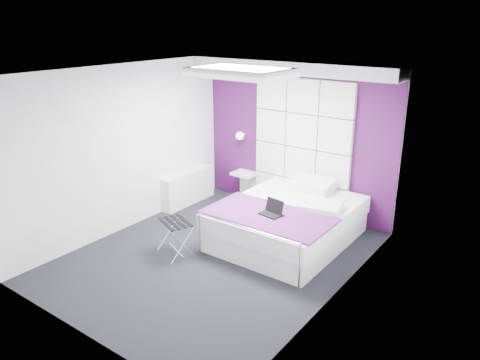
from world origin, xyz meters
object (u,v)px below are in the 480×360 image
object	(u,v)px
bed	(288,221)
laptop	(272,211)
wall_lamp	(241,135)
luggage_rack	(176,238)
radiator	(188,188)
nightstand	(244,174)

from	to	relation	value
bed	laptop	xyz separation A→B (m)	(0.03, -0.51, 0.34)
wall_lamp	luggage_rack	size ratio (longest dim) A/B	0.29
bed	luggage_rack	size ratio (longest dim) A/B	4.23
bed	radiator	bearing A→B (deg)	173.87
wall_lamp	laptop	distance (m)	2.29
radiator	laptop	xyz separation A→B (m)	(2.28, -0.75, 0.37)
wall_lamp	luggage_rack	distance (m)	2.59
radiator	nightstand	world-z (taller)	radiator
bed	nightstand	xyz separation A→B (m)	(-1.51, 0.96, 0.20)
wall_lamp	bed	xyz separation A→B (m)	(1.61, -1.00, -0.90)
luggage_rack	laptop	xyz separation A→B (m)	(1.10, 0.83, 0.41)
bed	luggage_rack	world-z (taller)	bed
nightstand	bed	bearing A→B (deg)	-32.55
radiator	bed	distance (m)	2.26
wall_lamp	radiator	world-z (taller)	wall_lamp
bed	nightstand	world-z (taller)	bed
radiator	laptop	bearing A→B (deg)	-18.13
nightstand	luggage_rack	xyz separation A→B (m)	(0.44, -2.30, -0.27)
laptop	wall_lamp	bearing A→B (deg)	146.34
nightstand	laptop	size ratio (longest dim) A/B	1.41
wall_lamp	radiator	bearing A→B (deg)	-130.10
radiator	luggage_rack	distance (m)	1.97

